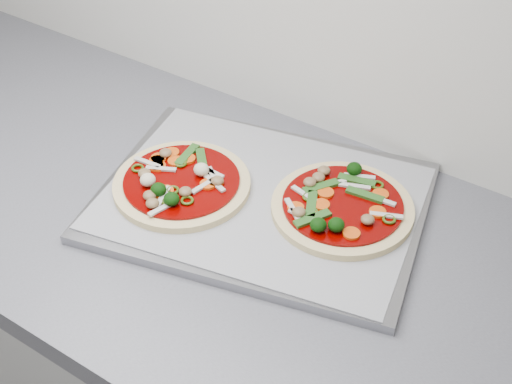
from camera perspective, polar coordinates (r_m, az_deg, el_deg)
The scene contains 5 objects.
countertop at distance 1.03m, azimuth 3.35°, elevation -6.22°, with size 3.60×0.60×0.04m, color slate.
baking_tray at distance 1.09m, azimuth 0.43°, elevation -0.79°, with size 0.49×0.36×0.02m, color gray.
parchment at distance 1.08m, azimuth 0.44°, elevation -0.44°, with size 0.46×0.34×0.00m, color #9A9A9F.
pizza_left at distance 1.10m, azimuth -6.07°, elevation 0.74°, with size 0.24×0.24×0.04m.
pizza_right at distance 1.06m, azimuth 6.82°, elevation -1.13°, with size 0.29×0.29×0.04m.
Camera 1 is at (0.34, 0.68, 1.62)m, focal length 50.00 mm.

